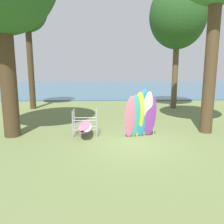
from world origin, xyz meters
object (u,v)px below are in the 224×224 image
object	(u,v)px
leaning_board_pile	(141,115)
tree_far_left_back	(178,16)
board_storage_rack	(85,126)
tree_mid_behind	(27,10)

from	to	relation	value
leaning_board_pile	tree_far_left_back	bearing A→B (deg)	63.66
board_storage_rack	leaning_board_pile	bearing A→B (deg)	-9.96
tree_mid_behind	leaning_board_pile	xyz separation A→B (m)	(7.29, -8.10, -6.34)
tree_far_left_back	leaning_board_pile	distance (m)	10.75
tree_mid_behind	tree_far_left_back	size ratio (longest dim) A/B	0.97
tree_far_left_back	board_storage_rack	distance (m)	11.94
tree_far_left_back	leaning_board_pile	size ratio (longest dim) A/B	4.18
tree_mid_behind	tree_far_left_back	distance (m)	11.26
tree_mid_behind	leaning_board_pile	world-z (taller)	tree_mid_behind
leaning_board_pile	board_storage_rack	xyz separation A→B (m)	(-2.55, 0.45, -0.57)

